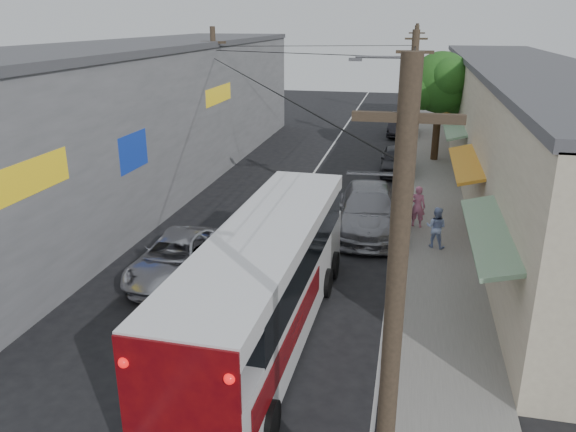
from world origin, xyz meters
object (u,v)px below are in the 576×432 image
object	(u,v)px
coach_bus	(267,280)
pedestrian_near	(418,206)
pedestrian_far	(436,227)
parked_car_mid	(397,160)
parked_car_far	(402,124)
jeepney	(176,257)
parked_suv	(369,210)

from	to	relation	value
coach_bus	pedestrian_near	xyz separation A→B (m)	(4.02, 9.48, -0.68)
pedestrian_near	pedestrian_far	size ratio (longest dim) A/B	1.11
parked_car_mid	parked_car_far	world-z (taller)	parked_car_far
parked_car_mid	parked_car_far	distance (m)	11.34
pedestrian_near	pedestrian_far	xyz separation A→B (m)	(0.69, -2.15, -0.08)
coach_bus	parked_car_far	size ratio (longest dim) A/B	2.27
jeepney	parked_car_far	size ratio (longest dim) A/B	1.00
coach_bus	jeepney	world-z (taller)	coach_bus
jeepney	pedestrian_near	distance (m)	10.28
parked_car_far	jeepney	bearing A→B (deg)	-100.39
coach_bus	parked_car_far	world-z (taller)	coach_bus
parked_suv	pedestrian_near	bearing A→B (deg)	11.71
coach_bus	parked_suv	xyz separation A→B (m)	(2.05, 8.91, -0.79)
coach_bus	pedestrian_far	size ratio (longest dim) A/B	7.13
parked_car_far	pedestrian_far	distance (m)	22.64
parked_suv	parked_car_far	bearing A→B (deg)	83.36
coach_bus	jeepney	size ratio (longest dim) A/B	2.28
parked_suv	parked_car_mid	xyz separation A→B (m)	(0.80, 9.64, -0.14)
coach_bus	jeepney	bearing A→B (deg)	144.14
parked_car_mid	pedestrian_near	xyz separation A→B (m)	(1.17, -9.07, 0.24)
parked_suv	parked_car_far	size ratio (longest dim) A/B	1.24
parked_car_mid	coach_bus	bearing A→B (deg)	-100.82
pedestrian_near	parked_car_mid	bearing A→B (deg)	-68.77
parked_suv	parked_car_far	world-z (taller)	parked_suv
parked_car_mid	jeepney	bearing A→B (deg)	-115.86
parked_suv	pedestrian_near	size ratio (longest dim) A/B	3.52
parked_car_mid	pedestrian_near	size ratio (longest dim) A/B	2.52
parked_suv	pedestrian_far	distance (m)	3.09
parked_suv	pedestrian_near	world-z (taller)	pedestrian_near
parked_car_far	pedestrian_far	xyz separation A→B (m)	(1.86, -22.56, 0.09)
parked_car_mid	pedestrian_far	xyz separation A→B (m)	(1.86, -11.21, 0.16)
jeepney	parked_car_far	bearing A→B (deg)	74.32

